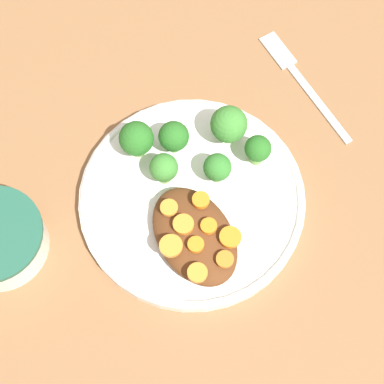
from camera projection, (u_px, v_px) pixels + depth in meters
name	position (u px, v px, depth m)	size (l,w,h in m)	color
ground_plane	(192.00, 203.00, 0.77)	(4.00, 4.00, 0.00)	#8C603D
plate	(192.00, 199.00, 0.76)	(0.27, 0.27, 0.02)	white
stew_mound	(195.00, 236.00, 0.72)	(0.13, 0.08, 0.03)	#5B3319
broccoli_floret_0	(229.00, 125.00, 0.76)	(0.04, 0.04, 0.06)	#7FA85B
broccoli_floret_1	(174.00, 137.00, 0.76)	(0.04, 0.04, 0.05)	#759E51
broccoli_floret_2	(258.00, 149.00, 0.75)	(0.03, 0.03, 0.04)	#759E51
broccoli_floret_3	(217.00, 168.00, 0.74)	(0.03, 0.03, 0.04)	#7FA85B
broccoli_floret_4	(136.00, 139.00, 0.75)	(0.04, 0.04, 0.05)	#7FA85B
broccoli_floret_5	(164.00, 168.00, 0.74)	(0.03, 0.03, 0.04)	#7FA85B
carrot_slice_0	(183.00, 224.00, 0.71)	(0.02, 0.02, 0.01)	orange
carrot_slice_1	(169.00, 208.00, 0.72)	(0.02, 0.02, 0.00)	orange
carrot_slice_2	(201.00, 200.00, 0.72)	(0.02, 0.02, 0.01)	orange
carrot_slice_3	(196.00, 245.00, 0.70)	(0.02, 0.02, 0.01)	orange
carrot_slice_4	(209.00, 226.00, 0.71)	(0.02, 0.02, 0.01)	orange
carrot_slice_5	(230.00, 237.00, 0.70)	(0.02, 0.02, 0.01)	orange
carrot_slice_6	(197.00, 273.00, 0.69)	(0.02, 0.02, 0.01)	orange
carrot_slice_7	(225.00, 259.00, 0.69)	(0.02, 0.02, 0.00)	orange
carrot_slice_8	(171.00, 246.00, 0.70)	(0.03, 0.03, 0.01)	orange
fork	(298.00, 75.00, 0.84)	(0.19, 0.03, 0.01)	silver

